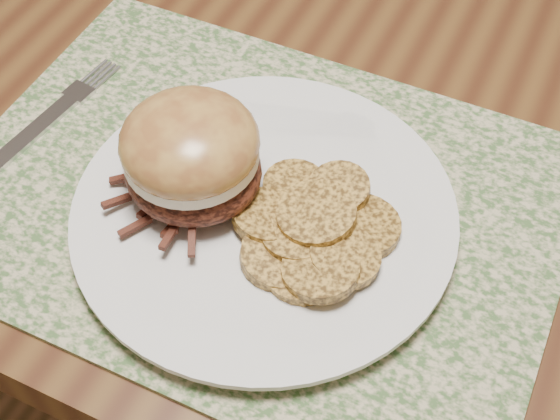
# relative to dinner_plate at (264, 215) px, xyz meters

# --- Properties ---
(placemat) EXTENTS (0.45, 0.33, 0.00)m
(placemat) POSITION_rel_dinner_plate_xyz_m (-0.02, 0.02, -0.01)
(placemat) COLOR #416132
(placemat) RESTS_ON dining_table
(dinner_plate) EXTENTS (0.26, 0.26, 0.02)m
(dinner_plate) POSITION_rel_dinner_plate_xyz_m (0.00, 0.00, 0.00)
(dinner_plate) COLOR white
(dinner_plate) RESTS_ON placemat
(pork_sandwich) EXTENTS (0.13, 0.13, 0.08)m
(pork_sandwich) POSITION_rel_dinner_plate_xyz_m (-0.05, -0.00, 0.04)
(pork_sandwich) COLOR black
(pork_sandwich) RESTS_ON dinner_plate
(roasted_potatoes) EXTENTS (0.14, 0.13, 0.03)m
(roasted_potatoes) POSITION_rel_dinner_plate_xyz_m (0.04, -0.01, 0.02)
(roasted_potatoes) COLOR #B98936
(roasted_potatoes) RESTS_ON dinner_plate
(fork) EXTENTS (0.04, 0.18, 0.00)m
(fork) POSITION_rel_dinner_plate_xyz_m (-0.20, 0.01, -0.01)
(fork) COLOR #BABAC1
(fork) RESTS_ON placemat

